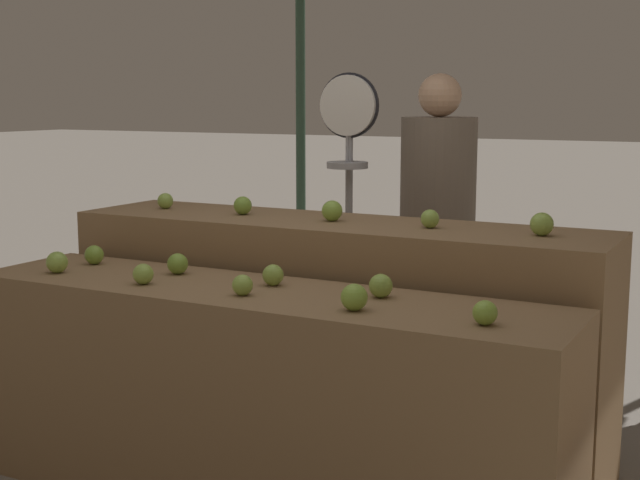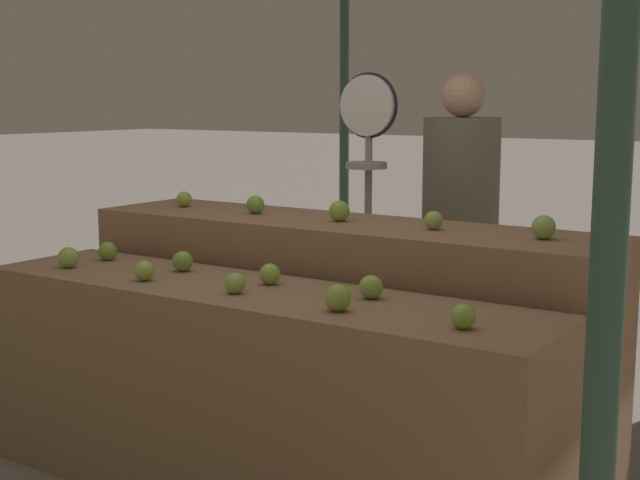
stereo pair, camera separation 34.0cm
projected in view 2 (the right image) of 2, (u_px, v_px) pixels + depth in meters
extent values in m
cylinder|color=#33513D|center=(611.00, 214.00, 1.67)|extent=(0.07, 0.07, 2.59)
cylinder|color=#33513D|center=(344.00, 128.00, 6.49)|extent=(0.07, 0.07, 2.59)
cube|color=olive|center=(253.00, 397.00, 3.32)|extent=(2.32, 0.55, 0.82)
cube|color=olive|center=(340.00, 338.00, 3.80)|extent=(2.32, 0.55, 1.00)
sphere|color=#8EB247|center=(68.00, 258.00, 3.65)|extent=(0.09, 0.09, 0.09)
sphere|color=#8EB247|center=(145.00, 271.00, 3.39)|extent=(0.08, 0.08, 0.08)
sphere|color=#8EB247|center=(235.00, 283.00, 3.17)|extent=(0.07, 0.07, 0.07)
sphere|color=#84AD3D|center=(338.00, 298.00, 2.91)|extent=(0.09, 0.09, 0.09)
sphere|color=#84AD3D|center=(463.00, 316.00, 2.68)|extent=(0.08, 0.08, 0.08)
sphere|color=#7AA338|center=(108.00, 251.00, 3.82)|extent=(0.08, 0.08, 0.08)
sphere|color=#7AA338|center=(183.00, 261.00, 3.57)|extent=(0.08, 0.08, 0.08)
sphere|color=#8EB247|center=(270.00, 274.00, 3.32)|extent=(0.08, 0.08, 0.08)
sphere|color=#8EB247|center=(371.00, 287.00, 3.08)|extent=(0.08, 0.08, 0.08)
sphere|color=#8EB247|center=(184.00, 199.00, 4.20)|extent=(0.07, 0.07, 0.07)
sphere|color=#7AA338|center=(255.00, 205.00, 3.95)|extent=(0.08, 0.08, 0.08)
sphere|color=#84AD3D|center=(340.00, 211.00, 3.70)|extent=(0.09, 0.09, 0.09)
sphere|color=#8EB247|center=(434.00, 220.00, 3.47)|extent=(0.07, 0.07, 0.07)
sphere|color=#8EB247|center=(544.00, 227.00, 3.24)|extent=(0.09, 0.09, 0.09)
cylinder|color=#99999E|center=(368.00, 255.00, 4.36)|extent=(0.04, 0.04, 1.51)
cylinder|color=black|center=(369.00, 105.00, 4.24)|extent=(0.31, 0.01, 0.31)
cylinder|color=silver|center=(367.00, 105.00, 4.23)|extent=(0.29, 0.02, 0.29)
cylinder|color=#99999E|center=(367.00, 151.00, 4.26)|extent=(0.01, 0.01, 0.14)
cylinder|color=#99999E|center=(366.00, 165.00, 4.27)|extent=(0.20, 0.20, 0.03)
cube|color=#2D2D38|center=(457.00, 324.00, 4.50)|extent=(0.32, 0.25, 0.76)
cylinder|color=#756656|center=(461.00, 185.00, 4.39)|extent=(0.47, 0.47, 0.66)
sphere|color=tan|center=(463.00, 95.00, 4.32)|extent=(0.21, 0.21, 0.21)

